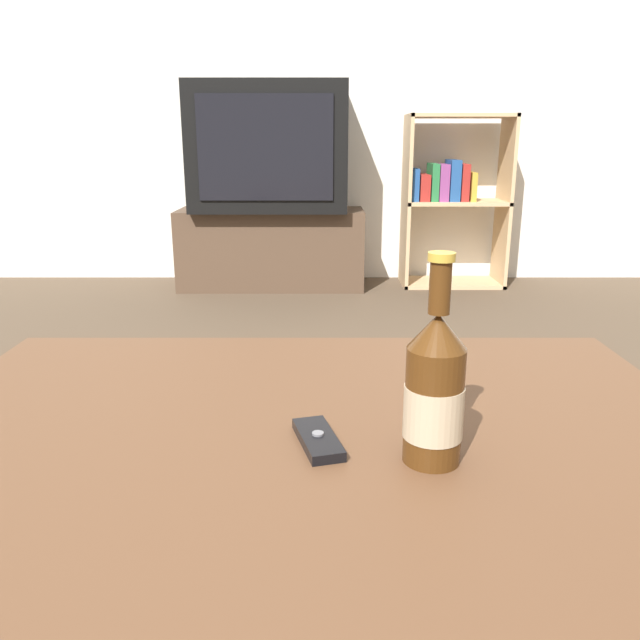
# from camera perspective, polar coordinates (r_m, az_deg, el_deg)

# --- Properties ---
(back_wall) EXTENTS (8.00, 0.05, 2.60)m
(back_wall) POSITION_cam_1_polar(r_m,az_deg,el_deg) (3.85, -0.51, 23.29)
(back_wall) COLOR silver
(back_wall) RESTS_ON ground_plane
(coffee_table) EXTENTS (1.18, 0.88, 0.42)m
(coffee_table) POSITION_cam_1_polar(r_m,az_deg,el_deg) (0.91, -1.38, -13.25)
(coffee_table) COLOR brown
(coffee_table) RESTS_ON ground_plane
(tv_stand) EXTENTS (1.04, 0.38, 0.44)m
(tv_stand) POSITION_cam_1_polar(r_m,az_deg,el_deg) (3.61, -4.65, 6.54)
(tv_stand) COLOR #4C3828
(tv_stand) RESTS_ON ground_plane
(television) EXTENTS (0.84, 0.53, 0.67)m
(television) POSITION_cam_1_polar(r_m,az_deg,el_deg) (3.56, -4.86, 15.44)
(television) COLOR black
(television) RESTS_ON tv_stand
(bookshelf) EXTENTS (0.58, 0.30, 0.96)m
(bookshelf) POSITION_cam_1_polar(r_m,az_deg,el_deg) (3.69, 11.64, 11.12)
(bookshelf) COLOR tan
(bookshelf) RESTS_ON ground_plane
(beer_bottle) EXTENTS (0.08, 0.08, 0.27)m
(beer_bottle) POSITION_cam_1_polar(r_m,az_deg,el_deg) (0.79, 10.23, -6.41)
(beer_bottle) COLOR #47280F
(beer_bottle) RESTS_ON coffee_table
(cell_phone) EXTENTS (0.07, 0.12, 0.02)m
(cell_phone) POSITION_cam_1_polar(r_m,az_deg,el_deg) (0.85, -0.37, -10.85)
(cell_phone) COLOR black
(cell_phone) RESTS_ON coffee_table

